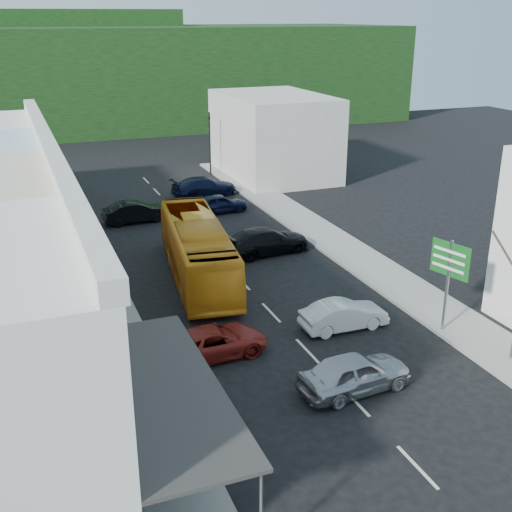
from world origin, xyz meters
The scene contains 16 objects.
ground centered at (0.00, 0.00, 0.00)m, with size 120.00×120.00×0.00m, color black.
sidewalk_left centered at (-7.50, 10.00, 0.07)m, with size 3.00×52.00×0.15m, color gray.
sidewalk_right centered at (7.50, 10.00, 0.07)m, with size 3.00×52.00×0.15m, color gray.
distant_block_right centered at (11.00, 30.00, 3.50)m, with size 8.00×12.00×7.00m, color #B7B2A8.
hillside centered at (-1.45, 65.09, 6.73)m, with size 80.00×26.00×14.00m.
bus centered at (-1.99, 9.49, 1.55)m, with size 2.50×11.60×3.10m, color orange.
car_silver centered at (0.32, -3.39, 0.70)m, with size 1.80×4.40×1.40m, color #B4B4B9.
car_white centered at (2.43, 1.31, 0.70)m, with size 1.80×4.40×1.40m, color silver.
car_red centered at (-3.80, 1.09, 0.70)m, with size 1.90×4.60×1.40m, color maroon.
car_black_near centered at (2.89, 11.69, 0.70)m, with size 1.84×4.50×1.40m, color black.
car_navy_mid centered at (2.89, 20.67, 0.70)m, with size 1.80×4.40×1.40m, color black.
car_black_far centered at (-3.16, 20.58, 0.70)m, with size 1.80×4.40×1.40m, color black.
car_navy_far centered at (3.22, 25.42, 0.70)m, with size 1.84×4.50×1.40m, color black.
pedestrian_left centered at (-7.27, 2.51, 1.00)m, with size 0.60×0.40×1.70m, color black.
direction_sign centered at (6.40, -0.62, 2.18)m, with size 0.74×1.95×4.36m, color #14591E, non-canonical shape.
traffic_signal centered at (5.80, 31.95, 2.75)m, with size 0.77×1.19×5.50m, color black, non-canonical shape.
Camera 1 is at (-10.77, -21.57, 13.38)m, focal length 45.00 mm.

